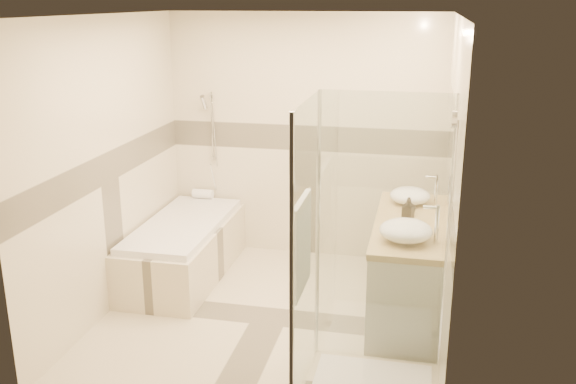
% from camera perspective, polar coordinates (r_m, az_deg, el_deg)
% --- Properties ---
extents(room, '(2.82, 3.02, 2.52)m').
position_cam_1_polar(room, '(5.14, -1.05, 1.50)').
color(room, beige).
rests_on(room, ground).
extents(bathtub, '(0.75, 1.70, 0.56)m').
position_cam_1_polar(bathtub, '(6.34, -9.25, -4.79)').
color(bathtub, beige).
rests_on(bathtub, ground).
extents(vanity, '(0.58, 1.62, 0.85)m').
position_cam_1_polar(vanity, '(5.57, 10.55, -6.66)').
color(vanity, silver).
rests_on(vanity, ground).
extents(shower_enclosure, '(0.96, 0.93, 2.04)m').
position_cam_1_polar(shower_enclosure, '(4.40, 6.10, -11.95)').
color(shower_enclosure, beige).
rests_on(shower_enclosure, ground).
extents(vessel_sink_near, '(0.36, 0.36, 0.14)m').
position_cam_1_polar(vessel_sink_near, '(5.85, 10.79, -0.32)').
color(vessel_sink_near, white).
rests_on(vessel_sink_near, vanity).
extents(vessel_sink_far, '(0.41, 0.41, 0.16)m').
position_cam_1_polar(vessel_sink_far, '(4.95, 10.43, -3.39)').
color(vessel_sink_far, white).
rests_on(vessel_sink_far, vanity).
extents(faucet_near, '(0.11, 0.03, 0.27)m').
position_cam_1_polar(faucet_near, '(5.83, 12.95, 0.37)').
color(faucet_near, silver).
rests_on(faucet_near, vanity).
extents(faucet_far, '(0.12, 0.03, 0.30)m').
position_cam_1_polar(faucet_far, '(4.92, 12.99, -2.53)').
color(faucet_far, silver).
rests_on(faucet_far, vanity).
extents(amenity_bottle_a, '(0.11, 0.11, 0.18)m').
position_cam_1_polar(amenity_bottle_a, '(5.38, 10.63, -1.61)').
color(amenity_bottle_a, black).
rests_on(amenity_bottle_a, vanity).
extents(amenity_bottle_b, '(0.16, 0.16, 0.15)m').
position_cam_1_polar(amenity_bottle_b, '(5.54, 10.68, -1.25)').
color(amenity_bottle_b, black).
rests_on(amenity_bottle_b, vanity).
extents(folded_towels, '(0.20, 0.27, 0.08)m').
position_cam_1_polar(folded_towels, '(6.00, 10.82, -0.23)').
color(folded_towels, white).
rests_on(folded_towels, vanity).
extents(rolled_towel, '(0.22, 0.10, 0.10)m').
position_cam_1_polar(rolled_towel, '(6.93, -7.57, -0.16)').
color(rolled_towel, white).
rests_on(rolled_towel, bathtub).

